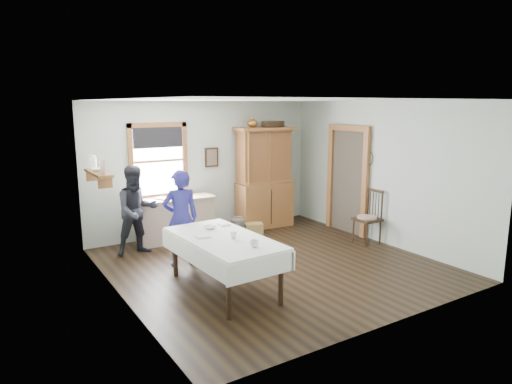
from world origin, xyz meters
TOP-DOWN VIEW (x-y plane):
  - room at (0.00, 0.00)m, footprint 5.01×5.01m
  - window at (-1.00, 2.47)m, footprint 1.18×0.07m
  - doorway at (2.46, 0.85)m, footprint 0.09×1.14m
  - wall_shelf at (-2.37, 1.54)m, footprint 0.24×1.00m
  - framed_picture at (0.15, 2.46)m, footprint 0.30×0.04m
  - rug_beater at (2.45, 0.30)m, footprint 0.01×0.27m
  - work_counter at (-0.82, 2.15)m, footprint 1.53×0.64m
  - china_hutch at (1.24, 2.12)m, footprint 1.31×0.69m
  - dining_table at (-1.17, -0.49)m, footprint 1.12×2.01m
  - spindle_chair at (2.23, 0.03)m, footprint 0.49×0.49m
  - pail at (0.42, 1.87)m, footprint 0.32×0.32m
  - wicker_basket at (0.74, 1.75)m, footprint 0.43×0.38m
  - woman_blue at (-1.28, 0.78)m, footprint 0.59×0.44m
  - figure_dark at (-1.70, 1.74)m, footprint 0.72×0.56m
  - table_cup_a at (-1.04, -1.10)m, footprint 0.15×0.15m
  - table_cup_b at (-1.08, -0.62)m, footprint 0.12×0.12m
  - table_bowl at (-1.14, 0.00)m, footprint 0.26×0.26m
  - counter_book at (-1.17, 2.09)m, footprint 0.26×0.29m
  - counter_bowl at (-0.80, 2.07)m, footprint 0.24×0.24m
  - shelf_bowl at (-2.37, 1.55)m, footprint 0.22×0.22m

SIDE VIEW (x-z plane):
  - wicker_basket at x=0.74m, z-range 0.00..0.21m
  - pail at x=0.42m, z-range 0.00..0.31m
  - dining_table at x=-1.17m, z-range 0.00..0.79m
  - work_counter at x=-0.82m, z-range 0.00..0.86m
  - spindle_chair at x=2.23m, z-range 0.00..1.04m
  - figure_dark at x=-1.70m, z-range 0.00..1.47m
  - woman_blue at x=-1.28m, z-range 0.00..1.49m
  - table_bowl at x=-1.14m, z-range 0.79..0.84m
  - table_cup_b at x=-1.08m, z-range 0.79..0.88m
  - table_cup_a at x=-1.04m, z-range 0.79..0.88m
  - counter_book at x=-1.17m, z-range 0.86..0.88m
  - counter_bowl at x=-0.80m, z-range 0.86..0.93m
  - china_hutch at x=1.24m, z-range 0.00..2.16m
  - doorway at x=2.46m, z-range 0.05..2.27m
  - room at x=0.00m, z-range 0.00..2.70m
  - framed_picture at x=0.15m, z-range 1.35..1.75m
  - wall_shelf at x=-2.37m, z-range 1.35..1.79m
  - shelf_bowl at x=-2.37m, z-range 1.57..1.62m
  - window at x=-1.00m, z-range 0.89..2.37m
  - rug_beater at x=2.45m, z-range 1.58..1.86m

